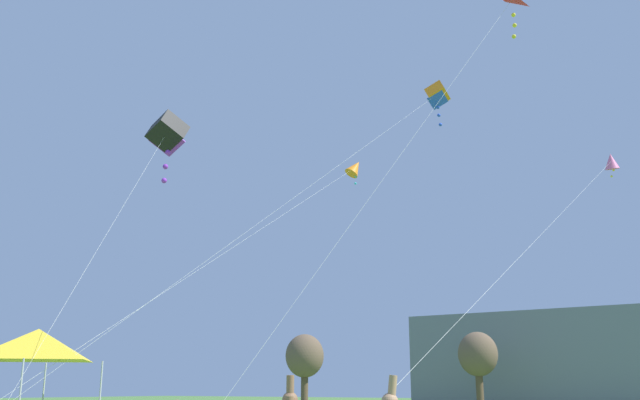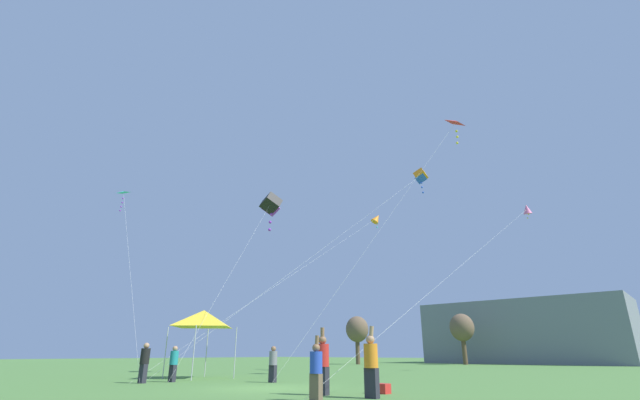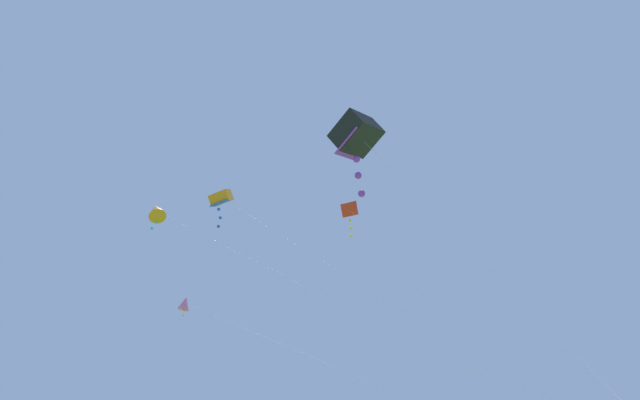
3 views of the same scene
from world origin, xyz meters
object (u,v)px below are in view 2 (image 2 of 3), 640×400
person_blue_shirt (316,369)px  kite_black_box_5 (271,204)px  person_teal_shirt (174,362)px  kite_red_delta_2 (455,124)px  kite_orange_box_3 (420,176)px  kite_pink_diamond_4 (527,209)px  person_grey_shirt (273,363)px  kite_orange_diamond_0 (376,219)px  kite_cyan_delta_1 (123,194)px  person_red_shirt (322,362)px  festival_tent (204,319)px  cooler_box (380,388)px  person_orange_shirt (371,362)px  person_black_shirt (144,361)px

person_blue_shirt → kite_black_box_5: 20.28m
person_teal_shirt → kite_red_delta_2: 22.06m
kite_orange_box_3 → kite_pink_diamond_4: (6.17, 5.62, -2.78)m
person_grey_shirt → person_teal_shirt: (-3.83, -2.84, 0.01)m
kite_orange_diamond_0 → kite_cyan_delta_1: kite_orange_diamond_0 is taller
person_grey_shirt → kite_cyan_delta_1: size_ratio=0.13×
kite_orange_diamond_0 → kite_orange_box_3: (4.52, -0.15, 2.69)m
person_red_shirt → kite_orange_diamond_0: bearing=-136.0°
person_grey_shirt → kite_orange_diamond_0: (-3.59, 15.08, 11.33)m
kite_cyan_delta_1 → kite_orange_box_3: kite_orange_box_3 is taller
kite_orange_diamond_0 → person_teal_shirt: bearing=-90.8°
festival_tent → kite_red_delta_2: kite_red_delta_2 is taller
cooler_box → person_grey_shirt: (-6.92, 1.62, 0.70)m
festival_tent → person_teal_shirt: size_ratio=2.21×
kite_orange_diamond_0 → kite_cyan_delta_1: bearing=-122.0°
person_red_shirt → person_orange_shirt: 1.80m
kite_cyan_delta_1 → kite_pink_diamond_4: size_ratio=0.48×
person_red_shirt → person_teal_shirt: 9.71m
person_blue_shirt → kite_orange_box_3: size_ratio=0.09×
person_grey_shirt → kite_orange_diamond_0: size_ratio=0.08×
festival_tent → kite_black_box_5: kite_black_box_5 is taller
kite_red_delta_2 → kite_black_box_5: 14.16m
person_red_shirt → kite_pink_diamond_4: (1.24, 23.92, 11.09)m
kite_cyan_delta_1 → kite_red_delta_2: size_ratio=0.78×
person_blue_shirt → kite_cyan_delta_1: 24.14m
person_black_shirt → kite_orange_box_3: kite_orange_box_3 is taller
festival_tent → kite_orange_diamond_0: 17.95m
cooler_box → person_grey_shirt: person_grey_shirt is taller
person_teal_shirt → kite_red_delta_2: size_ratio=0.10×
cooler_box → person_orange_shirt: person_orange_shirt is taller
kite_orange_diamond_0 → person_black_shirt: bearing=-91.4°
person_black_shirt → kite_pink_diamond_4: 29.35m
cooler_box → person_red_shirt: bearing=-121.3°
person_grey_shirt → person_blue_shirt: bearing=-163.1°
person_grey_shirt → kite_red_delta_2: kite_red_delta_2 is taller
person_orange_shirt → kite_black_box_5: kite_black_box_5 is taller
person_blue_shirt → kite_red_delta_2: (-0.78, 15.00, 14.83)m
kite_orange_box_3 → person_red_shirt: bearing=-74.9°
festival_tent → person_blue_shirt: size_ratio=2.01×
person_orange_shirt → person_red_shirt: bearing=137.7°
festival_tent → kite_red_delta_2: 20.01m
person_grey_shirt → person_red_shirt: bearing=-157.7°
festival_tent → cooler_box: size_ratio=5.52×
person_orange_shirt → kite_black_box_5: (-14.34, 8.77, 10.69)m
kite_cyan_delta_1 → kite_black_box_5: size_ratio=1.00×
kite_orange_diamond_0 → kite_red_delta_2: size_ratio=1.26×
kite_black_box_5 → person_grey_shirt: bearing=-39.9°
festival_tent → person_teal_shirt: 3.74m
cooler_box → person_red_shirt: 2.21m
festival_tent → kite_orange_diamond_0: (1.83, 15.36, 9.10)m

